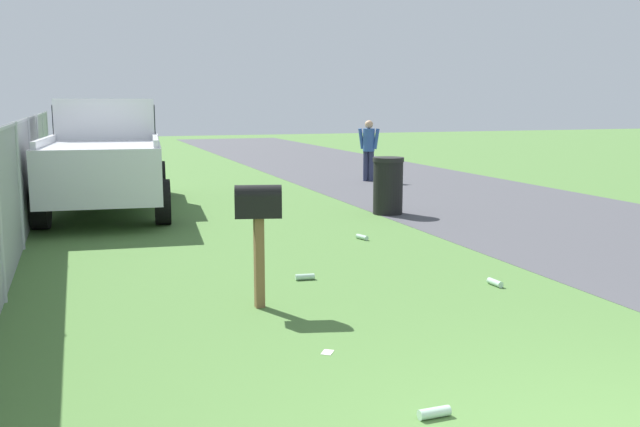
# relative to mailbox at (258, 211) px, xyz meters

# --- Properties ---
(road_asphalt) EXTENTS (60.00, 5.52, 0.01)m
(road_asphalt) POSITION_rel_mailbox_xyz_m (1.78, -6.22, -0.97)
(road_asphalt) COLOR #47474C
(road_asphalt) RESTS_ON ground
(mailbox) EXTENTS (0.31, 0.49, 1.23)m
(mailbox) POSITION_rel_mailbox_xyz_m (0.00, 0.00, 0.00)
(mailbox) COLOR brown
(mailbox) RESTS_ON ground
(pickup_truck) EXTENTS (5.73, 2.60, 2.09)m
(pickup_truck) POSITION_rel_mailbox_xyz_m (7.27, 1.11, 0.13)
(pickup_truck) COLOR silver
(pickup_truck) RESTS_ON ground
(trash_bin) EXTENTS (0.57, 0.57, 1.04)m
(trash_bin) POSITION_rel_mailbox_xyz_m (4.91, -3.67, -0.45)
(trash_bin) COLOR black
(trash_bin) RESTS_ON ground
(pedestrian) EXTENTS (0.33, 0.49, 1.57)m
(pedestrian) POSITION_rel_mailbox_xyz_m (9.90, -5.44, -0.08)
(pedestrian) COLOR #2D3351
(pedestrian) RESTS_ON ground
(fence_section) EXTENTS (19.23, 0.07, 1.77)m
(fence_section) POSITION_rel_mailbox_xyz_m (5.14, 2.44, -0.02)
(fence_section) COLOR #9EA3A8
(fence_section) RESTS_ON ground
(litter_bottle_near_hydrant) EXTENTS (0.23, 0.13, 0.07)m
(litter_bottle_near_hydrant) POSITION_rel_mailbox_xyz_m (2.85, -2.30, -0.94)
(litter_bottle_near_hydrant) COLOR #B2D8BF
(litter_bottle_near_hydrant) RESTS_ON ground
(litter_bottle_midfield_a) EXTENTS (0.22, 0.08, 0.07)m
(litter_bottle_midfield_a) POSITION_rel_mailbox_xyz_m (-0.08, -2.69, -0.94)
(litter_bottle_midfield_a) COLOR #B2D8BF
(litter_bottle_midfield_a) RESTS_ON ground
(litter_bottle_midfield_b) EXTENTS (0.10, 0.23, 0.07)m
(litter_bottle_midfield_b) POSITION_rel_mailbox_xyz_m (0.87, -0.76, -0.94)
(litter_bottle_midfield_b) COLOR #B2D8BF
(litter_bottle_midfield_b) RESTS_ON ground
(litter_wrapper_by_mailbox) EXTENTS (0.15, 0.14, 0.01)m
(litter_wrapper_by_mailbox) POSITION_rel_mailbox_xyz_m (-1.42, -0.21, -0.97)
(litter_wrapper_by_mailbox) COLOR silver
(litter_wrapper_by_mailbox) RESTS_ON ground
(litter_bottle_far_scatter) EXTENTS (0.07, 0.22, 0.07)m
(litter_bottle_far_scatter) POSITION_rel_mailbox_xyz_m (-2.77, -0.46, -0.94)
(litter_bottle_far_scatter) COLOR #B2D8BF
(litter_bottle_far_scatter) RESTS_ON ground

